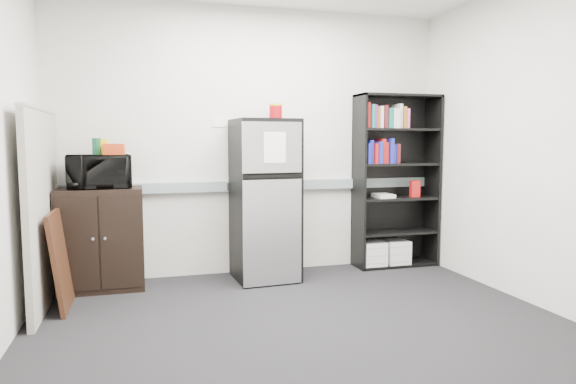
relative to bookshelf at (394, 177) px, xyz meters
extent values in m
plane|color=black|center=(-1.51, -1.57, -0.97)|extent=(4.00, 4.00, 0.00)
cube|color=silver|center=(-1.51, 0.18, 0.38)|extent=(4.00, 0.02, 2.70)
cube|color=silver|center=(0.49, -1.57, 0.38)|extent=(0.02, 3.50, 2.70)
cube|color=gray|center=(-1.51, 0.15, -0.07)|extent=(3.92, 0.05, 0.10)
cube|color=white|center=(-1.86, 0.18, 0.58)|extent=(0.14, 0.00, 0.10)
cube|color=black|center=(-0.41, -0.01, -0.05)|extent=(0.02, 0.34, 1.85)
cube|color=black|center=(0.46, -0.01, -0.05)|extent=(0.02, 0.34, 1.85)
cube|color=black|center=(0.02, 0.16, -0.05)|extent=(0.90, 0.02, 1.85)
cube|color=black|center=(0.02, -0.01, 0.87)|extent=(0.90, 0.34, 0.02)
cube|color=black|center=(0.02, -0.01, -0.95)|extent=(0.85, 0.32, 0.03)
cube|color=black|center=(0.02, -0.01, -0.60)|extent=(0.85, 0.32, 0.03)
cube|color=black|center=(0.02, -0.01, -0.23)|extent=(0.85, 0.32, 0.02)
cube|color=black|center=(0.02, -0.01, 0.14)|extent=(0.85, 0.32, 0.02)
cube|color=black|center=(0.02, -0.01, 0.51)|extent=(0.85, 0.32, 0.02)
cube|color=silver|center=(-0.26, -0.02, -0.81)|extent=(0.25, 0.30, 0.25)
cube|color=silver|center=(0.02, -0.02, -0.81)|extent=(0.25, 0.30, 0.25)
cube|color=#A29B90|center=(-3.41, -0.49, -0.17)|extent=(0.05, 1.30, 1.60)
cube|color=#B2B2B7|center=(-3.41, -0.49, 0.64)|extent=(0.06, 1.30, 0.02)
cube|color=black|center=(-3.00, -0.06, -0.50)|extent=(0.75, 0.47, 0.93)
cube|color=black|center=(-3.18, -0.30, -0.50)|extent=(0.34, 0.01, 0.82)
cube|color=black|center=(-2.82, -0.30, -0.50)|extent=(0.34, 0.01, 0.82)
cylinder|color=#B2B2B7|center=(-3.05, -0.32, -0.46)|extent=(0.02, 0.02, 0.02)
cylinder|color=#B2B2B7|center=(-2.95, -0.32, -0.46)|extent=(0.02, 0.02, 0.02)
imported|color=black|center=(-3.00, -0.08, 0.11)|extent=(0.58, 0.42, 0.30)
cube|color=#1A5D2B|center=(-3.01, -0.05, 0.34)|extent=(0.08, 0.06, 0.15)
cube|color=#0C3822|center=(-3.01, -0.05, 0.34)|extent=(0.08, 0.06, 0.15)
cube|color=yellow|center=(-2.94, -0.05, 0.33)|extent=(0.08, 0.06, 0.14)
cube|color=#C13A13|center=(-2.86, -0.10, 0.31)|extent=(0.19, 0.12, 0.10)
cube|color=black|center=(-1.47, -0.14, -0.20)|extent=(0.62, 0.62, 1.55)
cube|color=#B7B7BC|center=(-1.47, -0.44, 0.33)|extent=(0.57, 0.05, 0.46)
cube|color=#B7B7BC|center=(-1.47, -0.44, -0.46)|extent=(0.57, 0.05, 0.99)
cube|color=black|center=(-1.47, -0.45, 0.07)|extent=(0.56, 0.04, 0.03)
cube|color=white|center=(-1.45, -0.46, 0.33)|extent=(0.21, 0.02, 0.28)
cube|color=black|center=(-1.47, -0.14, 0.59)|extent=(0.62, 0.62, 0.02)
cylinder|color=#9A070F|center=(-1.33, -0.02, 0.68)|extent=(0.13, 0.13, 0.16)
cylinder|color=gold|center=(-1.33, -0.02, 0.76)|extent=(0.13, 0.13, 0.02)
cube|color=black|center=(-3.28, -0.56, -0.57)|extent=(0.13, 0.62, 0.80)
cube|color=beige|center=(-3.26, -0.56, -0.57)|extent=(0.08, 0.53, 0.67)
camera|label=1|loc=(-2.63, -4.99, 0.39)|focal=32.00mm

